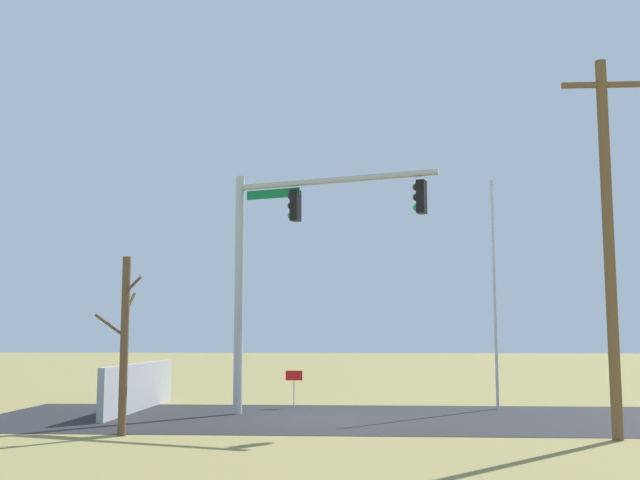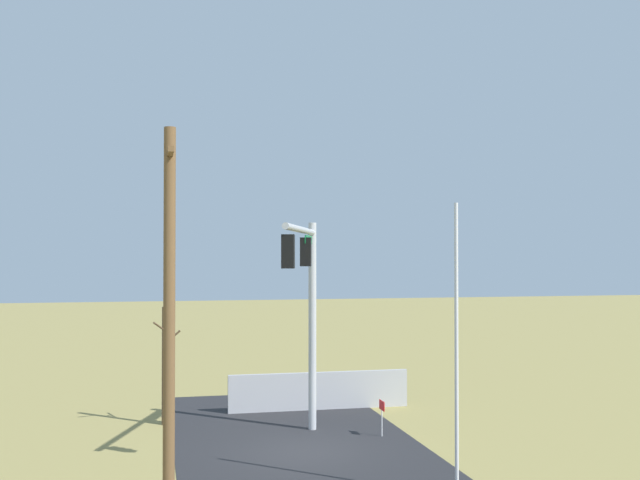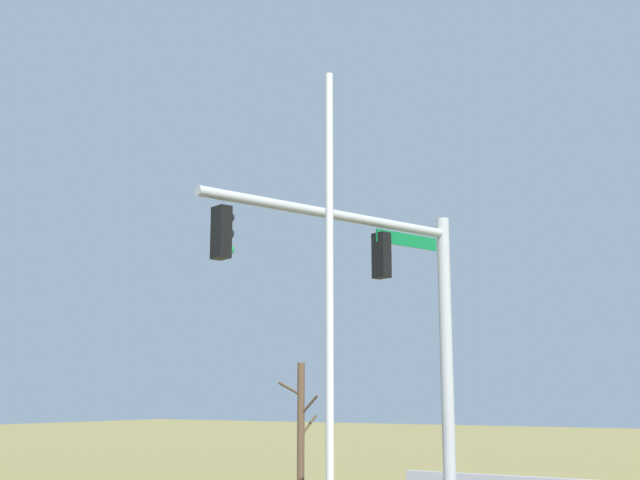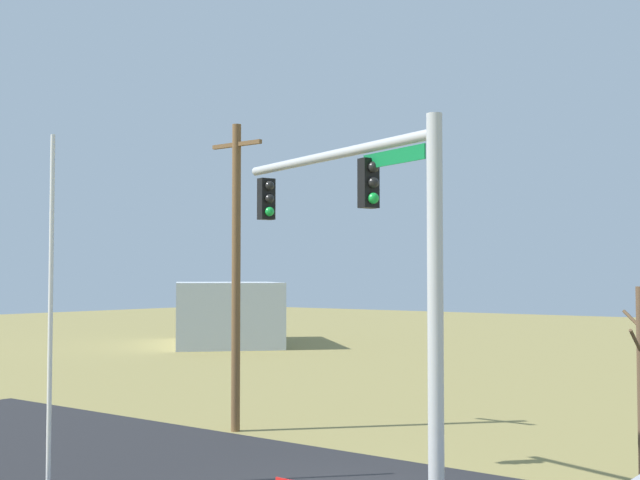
{
  "view_description": "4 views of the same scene",
  "coord_description": "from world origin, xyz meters",
  "px_view_note": "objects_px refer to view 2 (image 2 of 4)",
  "views": [
    {
      "loc": [
        -1.14,
        22.65,
        2.41
      ],
      "look_at": [
        0.19,
        0.06,
        5.21
      ],
      "focal_mm": 42.99,
      "sensor_mm": 36.0,
      "label": 1
    },
    {
      "loc": [
        -23.89,
        4.73,
        6.24
      ],
      "look_at": [
        -1.11,
        -0.34,
        6.68
      ],
      "focal_mm": 42.82,
      "sensor_mm": 36.0,
      "label": 2
    },
    {
      "loc": [
        -14.1,
        -8.36,
        3.43
      ],
      "look_at": [
        -0.84,
        0.07,
        6.41
      ],
      "focal_mm": 46.25,
      "sensor_mm": 36.0,
      "label": 3
    },
    {
      "loc": [
        9.97,
        -13.57,
        4.53
      ],
      "look_at": [
        -0.06,
        -0.53,
        5.24
      ],
      "focal_mm": 46.68,
      "sensor_mm": 36.0,
      "label": 4
    }
  ],
  "objects_px": {
    "bare_tree": "(165,364)",
    "signal_mast": "(307,289)",
    "open_sign": "(382,410)",
    "utility_pole": "(169,326)",
    "flagpole": "(457,349)"
  },
  "relations": [
    {
      "from": "flagpole",
      "to": "utility_pole",
      "type": "bearing_deg",
      "value": 101.45
    },
    {
      "from": "flagpole",
      "to": "utility_pole",
      "type": "xyz_separation_m",
      "value": [
        -1.48,
        7.31,
        0.89
      ]
    },
    {
      "from": "signal_mast",
      "to": "utility_pole",
      "type": "distance_m",
      "value": 9.46
    },
    {
      "from": "utility_pole",
      "to": "signal_mast",
      "type": "bearing_deg",
      "value": -30.1
    },
    {
      "from": "open_sign",
      "to": "utility_pole",
      "type": "bearing_deg",
      "value": 137.9
    },
    {
      "from": "bare_tree",
      "to": "utility_pole",
      "type": "bearing_deg",
      "value": 179.43
    },
    {
      "from": "signal_mast",
      "to": "flagpole",
      "type": "distance_m",
      "value": 7.29
    },
    {
      "from": "flagpole",
      "to": "bare_tree",
      "type": "xyz_separation_m",
      "value": [
        10.15,
        7.19,
        -1.57
      ]
    },
    {
      "from": "bare_tree",
      "to": "signal_mast",
      "type": "bearing_deg",
      "value": -126.73
    },
    {
      "from": "utility_pole",
      "to": "open_sign",
      "type": "distance_m",
      "value": 11.61
    },
    {
      "from": "utility_pole",
      "to": "open_sign",
      "type": "height_order",
      "value": "utility_pole"
    },
    {
      "from": "utility_pole",
      "to": "bare_tree",
      "type": "distance_m",
      "value": 11.89
    },
    {
      "from": "bare_tree",
      "to": "open_sign",
      "type": "xyz_separation_m",
      "value": [
        -3.48,
        -7.24,
        -1.31
      ]
    },
    {
      "from": "open_sign",
      "to": "bare_tree",
      "type": "bearing_deg",
      "value": 64.34
    },
    {
      "from": "signal_mast",
      "to": "utility_pole",
      "type": "relative_size",
      "value": 0.82
    }
  ]
}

